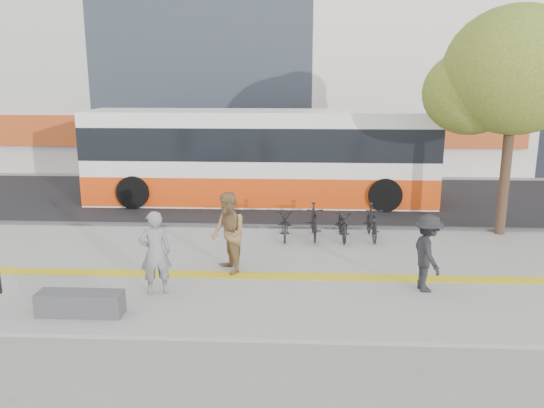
{
  "coord_description": "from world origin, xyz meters",
  "views": [
    {
      "loc": [
        1.48,
        -10.52,
        4.49
      ],
      "look_at": [
        0.85,
        2.0,
        1.51
      ],
      "focal_mm": 35.97,
      "sensor_mm": 36.0,
      "label": 1
    }
  ],
  "objects_px": {
    "seated_woman": "(155,253)",
    "pedestrian_tan": "(228,233)",
    "bench": "(80,303)",
    "pedestrian_dark": "(427,253)",
    "bus": "(260,159)",
    "street_tree": "(513,74)"
  },
  "relations": [
    {
      "from": "seated_woman",
      "to": "pedestrian_tan",
      "type": "height_order",
      "value": "pedestrian_tan"
    },
    {
      "from": "bench",
      "to": "pedestrian_tan",
      "type": "height_order",
      "value": "pedestrian_tan"
    },
    {
      "from": "pedestrian_tan",
      "to": "pedestrian_dark",
      "type": "xyz_separation_m",
      "value": [
        4.26,
        -0.86,
        -0.11
      ]
    },
    {
      "from": "pedestrian_tan",
      "to": "seated_woman",
      "type": "bearing_deg",
      "value": -72.76
    },
    {
      "from": "bus",
      "to": "pedestrian_tan",
      "type": "relative_size",
      "value": 6.51
    },
    {
      "from": "bus",
      "to": "pedestrian_tan",
      "type": "bearing_deg",
      "value": -91.57
    },
    {
      "from": "seated_woman",
      "to": "street_tree",
      "type": "bearing_deg",
      "value": -169.74
    },
    {
      "from": "bench",
      "to": "street_tree",
      "type": "xyz_separation_m",
      "value": [
        9.78,
        6.02,
        4.21
      ]
    },
    {
      "from": "seated_woman",
      "to": "pedestrian_dark",
      "type": "bearing_deg",
      "value": 165.07
    },
    {
      "from": "seated_woman",
      "to": "pedestrian_tan",
      "type": "xyz_separation_m",
      "value": [
        1.33,
        1.31,
        0.05
      ]
    },
    {
      "from": "bus",
      "to": "seated_woman",
      "type": "bearing_deg",
      "value": -100.08
    },
    {
      "from": "bus",
      "to": "seated_woman",
      "type": "xyz_separation_m",
      "value": [
        -1.53,
        -8.6,
        -0.62
      ]
    },
    {
      "from": "bench",
      "to": "seated_woman",
      "type": "distance_m",
      "value": 1.73
    },
    {
      "from": "pedestrian_dark",
      "to": "pedestrian_tan",
      "type": "bearing_deg",
      "value": 70.47
    },
    {
      "from": "bench",
      "to": "pedestrian_tan",
      "type": "xyz_separation_m",
      "value": [
        2.5,
        2.41,
        0.7
      ]
    },
    {
      "from": "bench",
      "to": "pedestrian_dark",
      "type": "relative_size",
      "value": 0.98
    },
    {
      "from": "street_tree",
      "to": "pedestrian_dark",
      "type": "distance_m",
      "value": 6.5
    },
    {
      "from": "pedestrian_tan",
      "to": "pedestrian_dark",
      "type": "height_order",
      "value": "pedestrian_tan"
    },
    {
      "from": "bus",
      "to": "pedestrian_tan",
      "type": "xyz_separation_m",
      "value": [
        -0.2,
        -7.29,
        -0.57
      ]
    },
    {
      "from": "bench",
      "to": "pedestrian_tan",
      "type": "relative_size",
      "value": 0.86
    },
    {
      "from": "bench",
      "to": "pedestrian_dark",
      "type": "xyz_separation_m",
      "value": [
        6.75,
        1.55,
        0.59
      ]
    },
    {
      "from": "bench",
      "to": "pedestrian_tan",
      "type": "bearing_deg",
      "value": 43.97
    }
  ]
}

